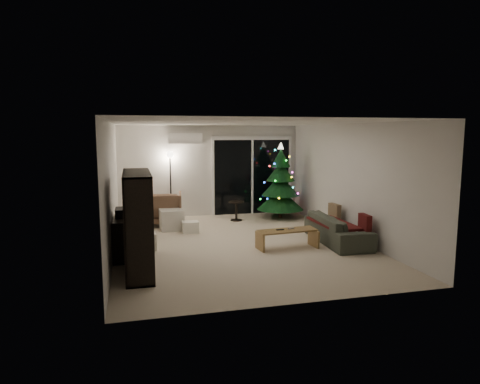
# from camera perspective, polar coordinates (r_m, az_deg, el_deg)

# --- Properties ---
(room) EXTENTS (6.50, 7.51, 2.60)m
(room) POSITION_cam_1_polar(r_m,az_deg,el_deg) (10.32, 0.28, 0.76)
(room) COLOR beige
(room) RESTS_ON ground
(bookshelf) EXTENTS (0.91, 1.71, 1.67)m
(bookshelf) POSITION_cam_1_polar(r_m,az_deg,el_deg) (7.27, -15.05, -4.01)
(bookshelf) COLOR black
(bookshelf) RESTS_ON floor
(media_cabinet) EXTENTS (0.50, 1.22, 0.75)m
(media_cabinet) POSITION_cam_1_polar(r_m,az_deg,el_deg) (8.34, -14.86, -5.71)
(media_cabinet) COLOR black
(media_cabinet) RESTS_ON floor
(stereo) EXTENTS (0.38, 0.45, 0.16)m
(stereo) POSITION_cam_1_polar(r_m,az_deg,el_deg) (8.25, -14.97, -2.64)
(stereo) COLOR black
(stereo) RESTS_ON media_cabinet
(armchair) EXTENTS (0.97, 1.00, 0.83)m
(armchair) POSITION_cam_1_polar(r_m,az_deg,el_deg) (10.94, -10.12, -2.14)
(armchair) COLOR brown
(armchair) RESTS_ON floor
(ottoman) EXTENTS (0.57, 0.57, 0.49)m
(ottoman) POSITION_cam_1_polar(r_m,az_deg,el_deg) (10.35, -9.11, -3.65)
(ottoman) COLOR beige
(ottoman) RESTS_ON floor
(cardboard_box_a) EXTENTS (0.47, 0.36, 0.33)m
(cardboard_box_a) POSITION_cam_1_polar(r_m,az_deg,el_deg) (8.73, -12.64, -6.46)
(cardboard_box_a) COLOR white
(cardboard_box_a) RESTS_ON floor
(cardboard_box_b) EXTENTS (0.38, 0.29, 0.26)m
(cardboard_box_b) POSITION_cam_1_polar(r_m,az_deg,el_deg) (10.00, -6.62, -4.67)
(cardboard_box_b) COLOR white
(cardboard_box_b) RESTS_ON floor
(side_table) EXTENTS (0.53, 0.53, 0.51)m
(side_table) POSITION_cam_1_polar(r_m,az_deg,el_deg) (11.27, -0.50, -2.53)
(side_table) COLOR black
(side_table) RESTS_ON floor
(floor_lamp) EXTENTS (0.28, 0.28, 1.75)m
(floor_lamp) POSITION_cam_1_polar(r_m,az_deg,el_deg) (11.63, -9.23, 0.78)
(floor_lamp) COLOR black
(floor_lamp) RESTS_ON floor
(sofa) EXTENTS (0.87, 2.01, 0.57)m
(sofa) POSITION_cam_1_polar(r_m,az_deg,el_deg) (9.27, 12.87, -4.83)
(sofa) COLOR #42463C
(sofa) RESTS_ON floor
(sofa_throw) EXTENTS (0.61, 1.42, 0.05)m
(sofa_throw) POSITION_cam_1_polar(r_m,az_deg,el_deg) (9.20, 12.34, -4.09)
(sofa_throw) COLOR #511009
(sofa_throw) RESTS_ON sofa
(cushion_a) EXTENTS (0.15, 0.39, 0.38)m
(cushion_a) POSITION_cam_1_polar(r_m,az_deg,el_deg) (9.91, 12.49, -2.63)
(cushion_a) COLOR #725D4B
(cushion_a) RESTS_ON sofa
(cushion_b) EXTENTS (0.14, 0.39, 0.38)m
(cushion_b) POSITION_cam_1_polar(r_m,az_deg,el_deg) (8.79, 16.30, -4.10)
(cushion_b) COLOR #511009
(cushion_b) RESTS_ON sofa
(coffee_table) EXTENTS (1.24, 0.53, 0.38)m
(coffee_table) POSITION_cam_1_polar(r_m,az_deg,el_deg) (8.66, 6.31, -6.24)
(coffee_table) COLOR olive
(coffee_table) RESTS_ON floor
(remote_a) EXTENTS (0.15, 0.05, 0.02)m
(remote_a) POSITION_cam_1_polar(r_m,az_deg,el_deg) (8.56, 5.39, -5.02)
(remote_a) COLOR black
(remote_a) RESTS_ON coffee_table
(remote_b) EXTENTS (0.15, 0.09, 0.02)m
(remote_b) POSITION_cam_1_polar(r_m,az_deg,el_deg) (8.69, 6.84, -4.84)
(remote_b) COLOR slate
(remote_b) RESTS_ON coffee_table
(christmas_tree) EXTENTS (1.46, 1.46, 2.04)m
(christmas_tree) POSITION_cam_1_polar(r_m,az_deg,el_deg) (11.60, 5.42, 1.54)
(christmas_tree) COLOR #123B20
(christmas_tree) RESTS_ON floor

